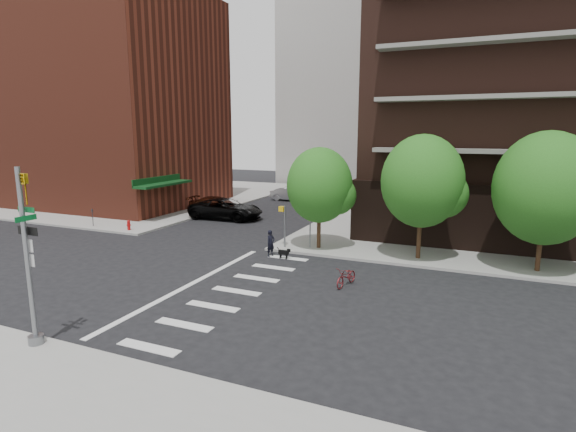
{
  "coord_description": "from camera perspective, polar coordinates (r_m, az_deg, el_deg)",
  "views": [
    {
      "loc": [
        12.96,
        -17.14,
        7.22
      ],
      "look_at": [
        3.0,
        6.0,
        2.5
      ],
      "focal_mm": 28.0,
      "sensor_mm": 36.0,
      "label": 1
    }
  ],
  "objects": [
    {
      "name": "parked_car_maroon",
      "position": [
        40.0,
        -8.79,
        1.25
      ],
      "size": [
        2.63,
        5.66,
        1.6
      ],
      "primitive_type": "imported",
      "rotation": [
        0.0,
        0.0,
        1.64
      ],
      "color": "#3D170C",
      "rests_on": "ground"
    },
    {
      "name": "midrise_nw",
      "position": [
        49.66,
        -22.14,
        13.24
      ],
      "size": [
        21.4,
        15.5,
        20.0
      ],
      "color": "maroon",
      "rests_on": "sidewalk_nw"
    },
    {
      "name": "dog_walker",
      "position": [
        26.41,
        -2.21,
        -3.49
      ],
      "size": [
        0.67,
        0.55,
        1.58
      ],
      "primitive_type": "imported",
      "rotation": [
        0.0,
        0.0,
        1.23
      ],
      "color": "black",
      "rests_on": "ground"
    },
    {
      "name": "tree_c",
      "position": [
        25.97,
        29.9,
        3.07
      ],
      "size": [
        5.0,
        5.0,
        6.8
      ],
      "color": "#301E11",
      "rests_on": "sidewalk_ne"
    },
    {
      "name": "parked_car_black",
      "position": [
        38.07,
        -7.89,
        0.9
      ],
      "size": [
        3.16,
        6.36,
        1.73
      ],
      "primitive_type": "imported",
      "rotation": [
        0.0,
        0.0,
        1.62
      ],
      "color": "black",
      "rests_on": "ground"
    },
    {
      "name": "scooter",
      "position": [
        21.7,
        7.44,
        -7.62
      ],
      "size": [
        0.97,
        1.87,
        0.93
      ],
      "primitive_type": "imported",
      "rotation": [
        0.0,
        0.0,
        -0.2
      ],
      "color": "maroon",
      "rests_on": "ground"
    },
    {
      "name": "dog",
      "position": [
        26.0,
        -0.48,
        -4.63
      ],
      "size": [
        0.72,
        0.22,
        0.61
      ],
      "rotation": [
        0.0,
        0.0,
        -0.04
      ],
      "color": "black",
      "rests_on": "ground"
    },
    {
      "name": "crosswalk",
      "position": [
        21.49,
        -8.4,
        -9.13
      ],
      "size": [
        3.85,
        13.0,
        0.01
      ],
      "color": "silver",
      "rests_on": "ground"
    },
    {
      "name": "traffic_signal",
      "position": [
        17.15,
        -29.99,
        -6.15
      ],
      "size": [
        0.9,
        0.75,
        6.0
      ],
      "color": "slate",
      "rests_on": "sidewalk_s"
    },
    {
      "name": "parking_meter",
      "position": [
        37.26,
        -23.58,
        0.04
      ],
      "size": [
        0.1,
        0.08,
        1.32
      ],
      "color": "black",
      "rests_on": "sidewalk_nw"
    },
    {
      "name": "tree_a",
      "position": [
        27.35,
        4.01,
        3.92
      ],
      "size": [
        4.0,
        4.0,
        5.9
      ],
      "color": "#301E11",
      "rests_on": "sidewalk_ne"
    },
    {
      "name": "pedestrian_signal",
      "position": [
        27.76,
        0.27,
        -0.54
      ],
      "size": [
        2.18,
        0.67,
        2.6
      ],
      "color": "slate",
      "rests_on": "sidewalk_ne"
    },
    {
      "name": "tree_b",
      "position": [
        25.95,
        16.66,
        4.25
      ],
      "size": [
        4.5,
        4.5,
        6.65
      ],
      "color": "#301E11",
      "rests_on": "sidewalk_ne"
    },
    {
      "name": "parked_car_silver",
      "position": [
        47.79,
        0.34,
        2.79
      ],
      "size": [
        1.74,
        4.41,
        1.43
      ],
      "primitive_type": "imported",
      "rotation": [
        0.0,
        0.0,
        1.52
      ],
      "color": "#AAACB2",
      "rests_on": "ground"
    },
    {
      "name": "sidewalk_nw",
      "position": [
        55.74,
        -19.23,
        2.66
      ],
      "size": [
        31.0,
        33.0,
        0.15
      ],
      "primitive_type": "cube",
      "color": "gray",
      "rests_on": "ground"
    },
    {
      "name": "ground",
      "position": [
        22.67,
        -13.21,
        -8.25
      ],
      "size": [
        120.0,
        120.0,
        0.0
      ],
      "primitive_type": "plane",
      "color": "black",
      "rests_on": "ground"
    },
    {
      "name": "fire_hydrant",
      "position": [
        34.89,
        -19.58,
        -1.03
      ],
      "size": [
        0.24,
        0.24,
        0.73
      ],
      "color": "#A50C0C",
      "rests_on": "sidewalk_nw"
    }
  ]
}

